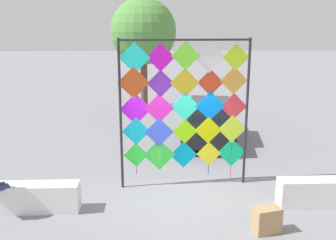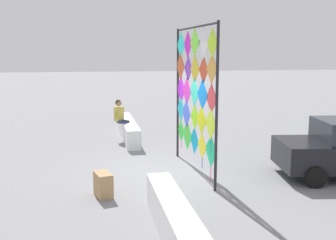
{
  "view_description": "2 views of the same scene",
  "coord_description": "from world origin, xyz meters",
  "px_view_note": "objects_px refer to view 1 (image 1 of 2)",
  "views": [
    {
      "loc": [
        -0.62,
        -8.83,
        4.25
      ],
      "look_at": [
        -0.24,
        0.72,
        1.87
      ],
      "focal_mm": 40.17,
      "sensor_mm": 36.0,
      "label": 1
    },
    {
      "loc": [
        10.72,
        -1.96,
        3.27
      ],
      "look_at": [
        0.15,
        0.08,
        1.46
      ],
      "focal_mm": 43.06,
      "sensor_mm": 36.0,
      "label": 2
    }
  ],
  "objects_px": {
    "tree_far_right": "(142,33)",
    "cardboard_box_large": "(267,220)",
    "kite_display_rack": "(184,104)",
    "parked_car": "(209,121)"
  },
  "relations": [
    {
      "from": "parked_car",
      "to": "cardboard_box_large",
      "type": "relative_size",
      "value": 7.39
    },
    {
      "from": "tree_far_right",
      "to": "cardboard_box_large",
      "type": "bearing_deg",
      "value": -76.99
    },
    {
      "from": "cardboard_box_large",
      "to": "parked_car",
      "type": "bearing_deg",
      "value": 92.21
    },
    {
      "from": "kite_display_rack",
      "to": "tree_far_right",
      "type": "height_order",
      "value": "tree_far_right"
    },
    {
      "from": "kite_display_rack",
      "to": "cardboard_box_large",
      "type": "xyz_separation_m",
      "value": [
        1.57,
        -2.54,
        -1.99
      ]
    },
    {
      "from": "parked_car",
      "to": "tree_far_right",
      "type": "xyz_separation_m",
      "value": [
        -2.64,
        5.94,
        3.15
      ]
    },
    {
      "from": "kite_display_rack",
      "to": "tree_far_right",
      "type": "relative_size",
      "value": 0.7
    },
    {
      "from": "parked_car",
      "to": "cardboard_box_large",
      "type": "xyz_separation_m",
      "value": [
        0.26,
        -6.61,
        -0.5
      ]
    },
    {
      "from": "kite_display_rack",
      "to": "parked_car",
      "type": "xyz_separation_m",
      "value": [
        1.31,
        4.08,
        -1.49
      ]
    },
    {
      "from": "parked_car",
      "to": "kite_display_rack",
      "type": "bearing_deg",
      "value": -107.83
    }
  ]
}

